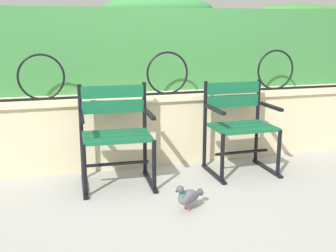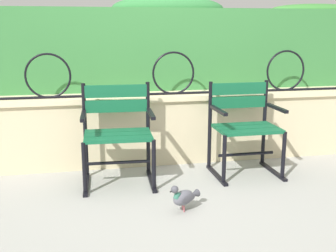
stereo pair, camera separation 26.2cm
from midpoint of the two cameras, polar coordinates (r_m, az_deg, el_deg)
The scene contains 7 objects.
ground_plane at distance 3.49m, azimuth 2.59°, elevation -9.32°, with size 60.00×60.00×0.00m, color #9E9E99.
stone_wall at distance 4.23m, azimuth -0.37°, elevation -0.22°, with size 8.26×0.41×0.69m.
iron_arch_fence at distance 4.02m, azimuth -4.71°, elevation 6.51°, with size 7.70×0.02×0.42m.
hedge_row at distance 4.53m, azimuth -1.96°, elevation 10.88°, with size 8.09×0.49×0.97m.
park_chair_left at distance 3.65m, azimuth -4.83°, elevation -0.63°, with size 0.63×0.55×0.86m.
park_chair_right at distance 3.97m, azimuth 12.14°, elevation 0.18°, with size 0.60×0.52×0.84m.
pigeon_far_side at distance 3.17m, azimuth 4.56°, elevation -9.58°, with size 0.26×0.20×0.22m.
Camera 2 is at (-0.66, -3.15, 1.34)m, focal length 44.91 mm.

